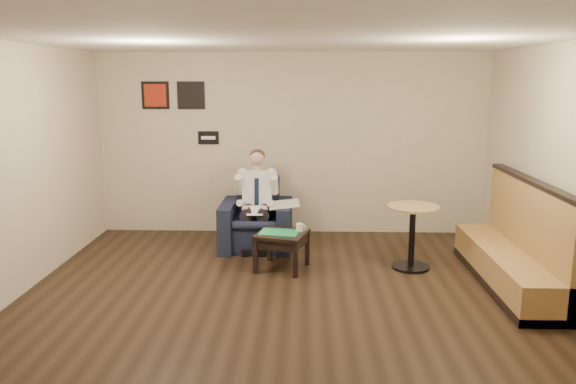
{
  "coord_description": "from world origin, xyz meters",
  "views": [
    {
      "loc": [
        0.19,
        -5.68,
        2.41
      ],
      "look_at": [
        -0.01,
        1.2,
        1.01
      ],
      "focal_mm": 35.0,
      "sensor_mm": 36.0,
      "label": 1
    }
  ],
  "objects_px": {
    "side_table": "(282,251)",
    "banquette": "(509,234)",
    "cafe_table": "(412,237)",
    "coffee_mug": "(300,227)",
    "seated_man": "(255,204)",
    "armchair": "(256,214)",
    "smartphone": "(290,229)",
    "green_folder": "(279,232)"
  },
  "relations": [
    {
      "from": "armchair",
      "to": "banquette",
      "type": "distance_m",
      "value": 3.4
    },
    {
      "from": "seated_man",
      "to": "smartphone",
      "type": "bearing_deg",
      "value": -52.77
    },
    {
      "from": "seated_man",
      "to": "smartphone",
      "type": "xyz_separation_m",
      "value": [
        0.51,
        -0.67,
        -0.18
      ]
    },
    {
      "from": "seated_man",
      "to": "banquette",
      "type": "relative_size",
      "value": 0.55
    },
    {
      "from": "armchair",
      "to": "side_table",
      "type": "relative_size",
      "value": 1.71
    },
    {
      "from": "armchair",
      "to": "cafe_table",
      "type": "bearing_deg",
      "value": -22.63
    },
    {
      "from": "coffee_mug",
      "to": "banquette",
      "type": "distance_m",
      "value": 2.52
    },
    {
      "from": "cafe_table",
      "to": "smartphone",
      "type": "bearing_deg",
      "value": 177.52
    },
    {
      "from": "armchair",
      "to": "coffee_mug",
      "type": "relative_size",
      "value": 9.89
    },
    {
      "from": "armchair",
      "to": "smartphone",
      "type": "bearing_deg",
      "value": -57.44
    },
    {
      "from": "side_table",
      "to": "coffee_mug",
      "type": "distance_m",
      "value": 0.37
    },
    {
      "from": "armchair",
      "to": "coffee_mug",
      "type": "xyz_separation_m",
      "value": [
        0.63,
        -0.88,
        0.05
      ]
    },
    {
      "from": "green_folder",
      "to": "coffee_mug",
      "type": "height_order",
      "value": "coffee_mug"
    },
    {
      "from": "armchair",
      "to": "banquette",
      "type": "relative_size",
      "value": 0.41
    },
    {
      "from": "armchair",
      "to": "side_table",
      "type": "distance_m",
      "value": 1.06
    },
    {
      "from": "armchair",
      "to": "side_table",
      "type": "bearing_deg",
      "value": -66.63
    },
    {
      "from": "smartphone",
      "to": "banquette",
      "type": "distance_m",
      "value": 2.65
    },
    {
      "from": "side_table",
      "to": "smartphone",
      "type": "relative_size",
      "value": 3.93
    },
    {
      "from": "banquette",
      "to": "cafe_table",
      "type": "bearing_deg",
      "value": 151.13
    },
    {
      "from": "smartphone",
      "to": "side_table",
      "type": "bearing_deg",
      "value": -97.35
    },
    {
      "from": "green_folder",
      "to": "banquette",
      "type": "relative_size",
      "value": 0.2
    },
    {
      "from": "banquette",
      "to": "cafe_table",
      "type": "relative_size",
      "value": 2.95
    },
    {
      "from": "banquette",
      "to": "seated_man",
      "type": "bearing_deg",
      "value": 157.22
    },
    {
      "from": "armchair",
      "to": "green_folder",
      "type": "bearing_deg",
      "value": -68.77
    },
    {
      "from": "coffee_mug",
      "to": "armchair",
      "type": "bearing_deg",
      "value": 125.7
    },
    {
      "from": "armchair",
      "to": "cafe_table",
      "type": "distance_m",
      "value": 2.24
    },
    {
      "from": "side_table",
      "to": "smartphone",
      "type": "xyz_separation_m",
      "value": [
        0.1,
        0.15,
        0.25
      ]
    },
    {
      "from": "side_table",
      "to": "smartphone",
      "type": "distance_m",
      "value": 0.3
    },
    {
      "from": "side_table",
      "to": "banquette",
      "type": "height_order",
      "value": "banquette"
    },
    {
      "from": "armchair",
      "to": "smartphone",
      "type": "height_order",
      "value": "armchair"
    },
    {
      "from": "armchair",
      "to": "side_table",
      "type": "height_order",
      "value": "armchair"
    },
    {
      "from": "smartphone",
      "to": "cafe_table",
      "type": "relative_size",
      "value": 0.18
    },
    {
      "from": "coffee_mug",
      "to": "smartphone",
      "type": "height_order",
      "value": "coffee_mug"
    },
    {
      "from": "armchair",
      "to": "green_folder",
      "type": "xyz_separation_m",
      "value": [
        0.37,
        -0.96,
        0.0
      ]
    },
    {
      "from": "seated_man",
      "to": "coffee_mug",
      "type": "xyz_separation_m",
      "value": [
        0.63,
        -0.75,
        -0.13
      ]
    },
    {
      "from": "coffee_mug",
      "to": "banquette",
      "type": "xyz_separation_m",
      "value": [
        2.45,
        -0.55,
        0.09
      ]
    },
    {
      "from": "seated_man",
      "to": "coffee_mug",
      "type": "bearing_deg",
      "value": -49.93
    },
    {
      "from": "smartphone",
      "to": "banquette",
      "type": "height_order",
      "value": "banquette"
    },
    {
      "from": "side_table",
      "to": "coffee_mug",
      "type": "bearing_deg",
      "value": 17.39
    },
    {
      "from": "cafe_table",
      "to": "coffee_mug",
      "type": "bearing_deg",
      "value": -179.5
    },
    {
      "from": "seated_man",
      "to": "green_folder",
      "type": "distance_m",
      "value": 0.93
    },
    {
      "from": "armchair",
      "to": "banquette",
      "type": "bearing_deg",
      "value": -24.75
    }
  ]
}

